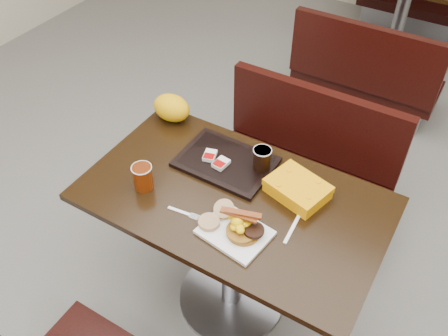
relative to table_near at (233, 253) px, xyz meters
The scene contains 23 objects.
floor 0.38m from the table_near, ahead, with size 6.00×7.00×0.01m, color gray.
table_near is the anchor object (origin of this frame).
bench_near_n 0.70m from the table_near, 90.00° to the left, with size 1.00×0.46×0.72m, color black, non-canonical shape.
table_far 2.60m from the table_near, 90.00° to the left, with size 1.20×0.70×0.75m, color black, non-canonical shape.
bench_far_s 1.90m from the table_near, 90.00° to the left, with size 1.00×0.46×0.72m, color black, non-canonical shape.
platter 0.43m from the table_near, 58.64° to the right, with size 0.24×0.19×0.01m, color white.
pancake_stack 0.45m from the table_near, 49.81° to the right, with size 0.12×0.12×0.02m, color #956218.
sausage_patty 0.47m from the table_near, 40.82° to the right, with size 0.08×0.08×0.01m, color black.
scrambled_eggs 0.47m from the table_near, 56.19° to the right, with size 0.08×0.07×0.04m, color #E7A504.
bacon_strips 0.50m from the table_near, 54.30° to the right, with size 0.14×0.06×0.01m, color #481005, non-canonical shape.
muffin_bottom 0.44m from the table_near, 90.67° to the right, with size 0.08×0.08×0.02m, color tan.
muffin_top 0.42m from the table_near, 80.27° to the right, with size 0.08×0.08×0.02m, color tan.
coffee_cup_near 0.56m from the table_near, 157.48° to the right, with size 0.08×0.08×0.11m, color #9B3005.
fork 0.44m from the table_near, 128.50° to the right, with size 0.13×0.02×0.00m, color white, non-canonical shape.
knife 0.46m from the table_near, ahead, with size 0.16×0.01×0.00m, color white.
condiment_syrup 0.39m from the table_near, 145.06° to the left, with size 0.04×0.03×0.01m, color #B11A07.
condiment_ketchup 0.40m from the table_near, 137.34° to the left, with size 0.04×0.03×0.01m, color #8C0504.
tray 0.43m from the table_near, 130.13° to the left, with size 0.39×0.28×0.02m, color black.
hashbrown_sleeve_left 0.46m from the table_near, 146.01° to the left, with size 0.05×0.07×0.02m, color silver.
hashbrown_sleeve_right 0.44m from the table_near, 138.53° to the left, with size 0.05×0.07×0.02m, color silver.
coffee_cup_far 0.48m from the table_near, 82.09° to the left, with size 0.07×0.07×0.10m, color black.
clamshell 0.48m from the table_near, 33.46° to the left, with size 0.23×0.17×0.06m, color orange.
paper_bag 0.72m from the table_near, 150.25° to the left, with size 0.18×0.13×0.12m, color #FFA408.
Camera 1 is at (0.64, -1.14, 2.15)m, focal length 38.74 mm.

